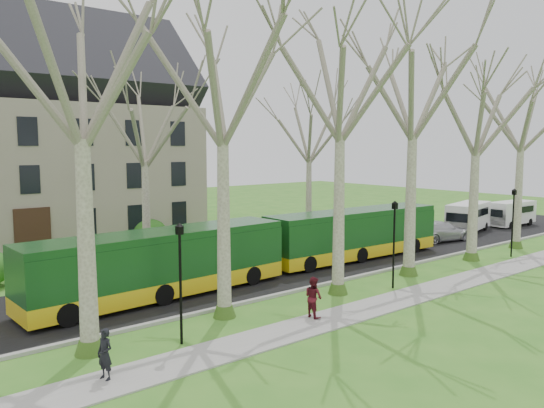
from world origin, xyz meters
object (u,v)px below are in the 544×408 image
at_px(bus_follow, 354,233).
at_px(pedestrian_b, 313,297).
at_px(bus_lead, 161,263).
at_px(pedestrian_a, 105,354).
at_px(sedan, 440,231).
at_px(van_b, 512,214).
at_px(van_a, 468,218).

relative_size(bus_follow, pedestrian_b, 7.42).
height_order(bus_lead, pedestrian_a, bus_lead).
bearing_deg(sedan, van_b, -78.96).
height_order(van_a, pedestrian_b, van_a).
bearing_deg(van_b, sedan, -175.47).
bearing_deg(pedestrian_b, sedan, -68.05).
bearing_deg(sedan, bus_follow, 99.90).
xyz_separation_m(van_a, van_b, (6.06, -0.59, -0.11)).
bearing_deg(bus_lead, van_b, -2.02).
height_order(bus_lead, pedestrian_b, bus_lead).
bearing_deg(pedestrian_b, van_a, -70.10).
relative_size(van_a, pedestrian_b, 3.22).
distance_m(van_a, pedestrian_b, 26.01).
bearing_deg(pedestrian_a, van_a, 85.33).
bearing_deg(van_a, pedestrian_b, -175.66).
relative_size(bus_lead, sedan, 2.47).
xyz_separation_m(bus_lead, pedestrian_a, (-5.48, -6.94, -0.82)).
xyz_separation_m(bus_follow, pedestrian_a, (-18.91, -7.10, -0.79)).
bearing_deg(van_a, bus_lead, 169.22).
height_order(sedan, pedestrian_b, pedestrian_b).
bearing_deg(pedestrian_a, bus_follow, 92.37).
bearing_deg(van_a, sedan, 176.60).
xyz_separation_m(bus_lead, bus_follow, (13.43, 0.16, -0.04)).
bearing_deg(bus_follow, bus_lead, -177.20).
bearing_deg(sedan, pedestrian_b, 118.90).
height_order(van_b, pedestrian_a, van_b).
relative_size(sedan, pedestrian_b, 3.07).
relative_size(van_b, pedestrian_b, 2.93).
distance_m(bus_lead, van_a, 28.30).
bearing_deg(bus_lead, pedestrian_a, -131.29).
xyz_separation_m(bus_follow, sedan, (9.43, 0.10, -0.82)).
distance_m(bus_lead, pedestrian_b, 7.53).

